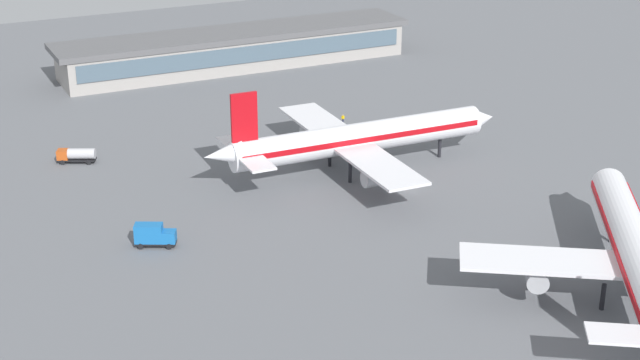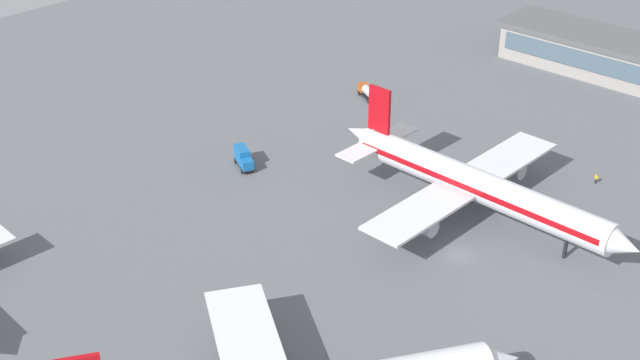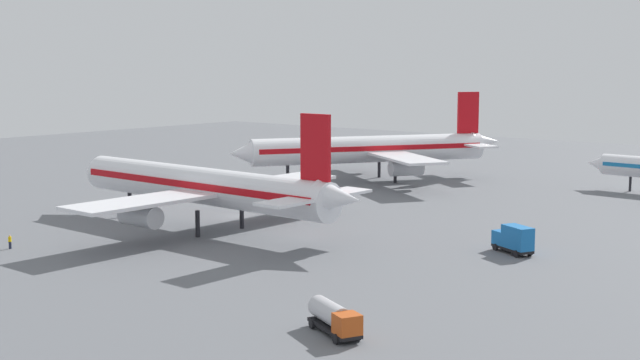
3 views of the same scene
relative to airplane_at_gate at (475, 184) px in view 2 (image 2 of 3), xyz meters
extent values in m
plane|color=slate|center=(-4.11, 9.89, -5.79)|extent=(288.00, 288.00, 0.00)
cylinder|color=white|center=(-0.58, 0.01, 0.00)|extent=(43.95, 5.79, 4.82)
cone|color=white|center=(-23.95, 0.53, 0.00)|extent=(4.92, 4.69, 4.58)
cone|color=white|center=(22.79, -0.50, 0.72)|extent=(6.11, 3.99, 3.86)
cube|color=red|center=(-0.58, 0.01, 0.36)|extent=(42.20, 5.85, 0.87)
cube|color=white|center=(1.61, -0.04, -0.48)|extent=(7.93, 41.81, 0.43)
cylinder|color=#A5A8AD|center=(1.35, -11.70, -2.17)|extent=(5.76, 2.78, 2.65)
cylinder|color=#A5A8AD|center=(1.87, 11.63, -2.17)|extent=(5.76, 2.78, 2.65)
cube|color=white|center=(19.15, -0.42, 0.48)|extent=(4.30, 16.75, 0.35)
cube|color=red|center=(19.15, -0.42, 6.27)|extent=(4.22, 0.61, 7.72)
cylinder|color=black|center=(-15.93, 0.35, -4.10)|extent=(0.58, 0.58, 3.38)
cylinder|color=black|center=(2.84, -3.92, -4.10)|extent=(0.58, 0.58, 3.38)
cylinder|color=black|center=(3.01, 3.79, -4.10)|extent=(0.58, 0.58, 3.38)
cylinder|color=#A5A8AD|center=(0.00, 47.37, -2.09)|extent=(5.43, 6.36, 2.71)
cube|color=black|center=(37.71, 12.66, -5.24)|extent=(5.86, 4.19, 0.30)
cube|color=#1966B2|center=(36.01, 13.51, -4.29)|extent=(2.46, 2.50, 1.60)
cube|color=#3F596B|center=(35.28, 13.87, -3.97)|extent=(0.78, 1.47, 0.90)
cube|color=#1966B2|center=(38.52, 12.26, -3.79)|extent=(4.25, 3.39, 2.60)
cylinder|color=black|center=(35.53, 12.68, -5.39)|extent=(0.85, 0.62, 0.80)
cylinder|color=black|center=(36.38, 14.38, -5.39)|extent=(0.85, 0.62, 0.80)
cylinder|color=black|center=(39.05, 10.94, -5.39)|extent=(0.85, 0.62, 0.80)
cylinder|color=black|center=(39.89, 12.65, -5.39)|extent=(0.85, 0.62, 0.80)
cube|color=black|center=(40.45, -23.84, -5.24)|extent=(6.51, 4.40, 0.30)
cube|color=#BF4C19|center=(42.49, -24.80, -4.29)|extent=(2.44, 2.49, 1.60)
cube|color=#3F596B|center=(43.22, -25.15, -3.97)|extent=(0.75, 1.48, 0.90)
cylinder|color=#B7B7BC|center=(39.64, -23.46, -4.19)|extent=(4.84, 3.55, 1.80)
cylinder|color=black|center=(42.85, -23.92, -5.39)|extent=(0.85, 0.61, 0.80)
cylinder|color=black|center=(42.04, -25.64, -5.39)|extent=(0.85, 0.61, 0.80)
cylinder|color=black|center=(38.86, -22.04, -5.39)|extent=(0.85, 0.61, 0.80)
cylinder|color=black|center=(38.05, -23.76, -5.39)|extent=(0.85, 0.61, 0.80)
cylinder|color=#1E2338|center=(-9.17, -22.64, -5.36)|extent=(0.41, 0.41, 0.85)
cylinder|color=yellow|center=(-9.17, -22.64, -4.64)|extent=(0.49, 0.49, 0.60)
sphere|color=tan|center=(-9.17, -22.64, -4.23)|extent=(0.22, 0.22, 0.22)
cylinder|color=yellow|center=(-9.39, -22.55, -4.64)|extent=(0.10, 0.10, 0.54)
cylinder|color=yellow|center=(-8.94, -22.72, -4.64)|extent=(0.10, 0.10, 0.54)
camera|label=1|loc=(69.05, 129.86, 53.16)|focal=54.05mm
camera|label=2|loc=(-58.81, 99.13, 64.26)|focal=48.31mm
camera|label=3|loc=(82.06, -76.58, 15.89)|focal=48.45mm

